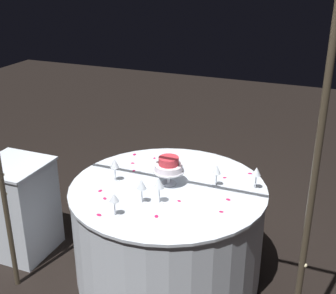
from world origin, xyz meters
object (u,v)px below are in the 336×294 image
(tiered_cake, at_px, (169,166))
(wine_glass_0, at_px, (217,171))
(decorative_arch, at_px, (131,118))
(wine_glass_2, at_px, (114,199))
(side_table, at_px, (19,208))
(wine_glass_4, at_px, (256,173))
(wine_glass_1, at_px, (142,185))
(wine_glass_3, at_px, (115,164))
(wine_glass_5, at_px, (159,184))
(main_table, at_px, (168,231))

(tiered_cake, xyz_separation_m, wine_glass_0, (-0.32, -0.10, -0.02))
(decorative_arch, bearing_deg, wine_glass_0, -114.32)
(decorative_arch, height_order, wine_glass_2, decorative_arch)
(side_table, bearing_deg, wine_glass_4, -168.39)
(wine_glass_0, distance_m, wine_glass_1, 0.57)
(decorative_arch, bearing_deg, wine_glass_3, -51.31)
(wine_glass_4, relative_size, wine_glass_5, 0.92)
(wine_glass_1, height_order, wine_glass_4, wine_glass_1)
(wine_glass_4, bearing_deg, main_table, 19.30)
(tiered_cake, distance_m, wine_glass_3, 0.39)
(tiered_cake, height_order, wine_glass_4, tiered_cake)
(decorative_arch, bearing_deg, main_table, -90.12)
(main_table, height_order, wine_glass_0, wine_glass_0)
(tiered_cake, distance_m, wine_glass_4, 0.61)
(decorative_arch, relative_size, wine_glass_2, 14.06)
(side_table, height_order, wine_glass_2, wine_glass_2)
(tiered_cake, relative_size, wine_glass_0, 1.37)
(wine_glass_5, bearing_deg, wine_glass_1, 21.67)
(decorative_arch, distance_m, wine_glass_0, 0.95)
(decorative_arch, height_order, side_table, decorative_arch)
(wine_glass_1, distance_m, wine_glass_3, 0.38)
(decorative_arch, height_order, wine_glass_5, decorative_arch)
(wine_glass_2, bearing_deg, wine_glass_3, -62.06)
(decorative_arch, bearing_deg, wine_glass_2, -20.48)
(tiered_cake, bearing_deg, wine_glass_5, 99.14)
(wine_glass_3, distance_m, wine_glass_4, 1.00)
(side_table, bearing_deg, main_table, -172.19)
(tiered_cake, bearing_deg, main_table, 106.29)
(wine_glass_2, bearing_deg, wine_glass_4, -137.37)
(wine_glass_2, height_order, wine_glass_4, wine_glass_4)
(wine_glass_0, xyz_separation_m, wine_glass_4, (-0.27, -0.06, 0.01))
(decorative_arch, relative_size, wine_glass_5, 11.99)
(main_table, xyz_separation_m, wine_glass_4, (-0.58, -0.20, 0.50))
(main_table, xyz_separation_m, wine_glass_2, (0.16, 0.48, 0.49))
(main_table, xyz_separation_m, tiered_cake, (0.01, -0.05, 0.51))
(tiered_cake, xyz_separation_m, wine_glass_3, (0.38, 0.10, -0.01))
(side_table, height_order, wine_glass_5, wine_glass_5)
(decorative_arch, bearing_deg, wine_glass_5, -95.89)
(wine_glass_0, distance_m, wine_glass_5, 0.47)
(wine_glass_1, relative_size, wine_glass_3, 0.98)
(side_table, relative_size, wine_glass_2, 4.99)
(wine_glass_5, bearing_deg, side_table, -2.85)
(side_table, bearing_deg, wine_glass_2, 163.53)
(wine_glass_1, xyz_separation_m, wine_glass_4, (-0.65, -0.47, -0.00))
(main_table, height_order, side_table, side_table)
(decorative_arch, relative_size, wine_glass_1, 12.75)
(decorative_arch, bearing_deg, wine_glass_1, -74.65)
(decorative_arch, distance_m, wine_glass_3, 0.84)
(wine_glass_2, bearing_deg, wine_glass_5, -127.95)
(wine_glass_0, distance_m, wine_glass_3, 0.73)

